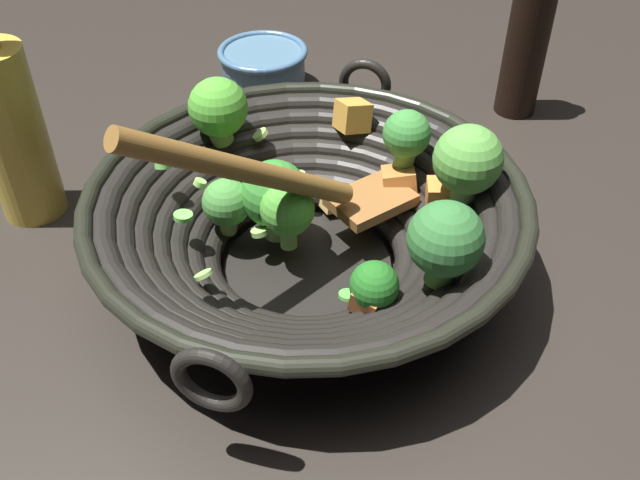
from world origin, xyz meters
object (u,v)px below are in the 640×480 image
(cooking_oil_bottle, at_px, (11,128))
(prep_bowl, at_px, (263,67))
(soy_sauce_bottle, at_px, (527,40))
(wok, at_px, (310,218))

(cooking_oil_bottle, xyz_separation_m, prep_bowl, (-0.31, 0.08, -0.06))
(soy_sauce_bottle, xyz_separation_m, prep_bowl, (0.09, -0.29, -0.06))
(wok, distance_m, soy_sauce_bottle, 0.37)
(wok, distance_m, prep_bowl, 0.34)
(prep_bowl, bearing_deg, cooking_oil_bottle, -14.93)
(wok, bearing_deg, cooking_oil_bottle, -82.09)
(cooking_oil_bottle, distance_m, prep_bowl, 0.32)
(cooking_oil_bottle, relative_size, prep_bowl, 2.08)
(wok, relative_size, cooking_oil_bottle, 1.79)
(wok, xyz_separation_m, cooking_oil_bottle, (0.04, -0.28, 0.03))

